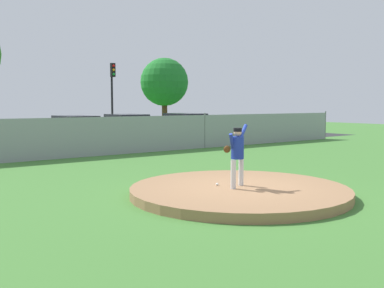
# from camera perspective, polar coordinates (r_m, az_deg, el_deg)

# --- Properties ---
(ground_plane) EXTENTS (80.00, 80.00, 0.00)m
(ground_plane) POSITION_cam_1_polar(r_m,az_deg,el_deg) (16.16, -8.48, -3.06)
(ground_plane) COLOR #427A33
(asphalt_strip) EXTENTS (44.00, 7.00, 0.01)m
(asphalt_strip) POSITION_cam_1_polar(r_m,az_deg,el_deg) (23.95, -18.10, -0.58)
(asphalt_strip) COLOR #2B2B2D
(asphalt_strip) RESTS_ON ground_plane
(pitchers_mound) EXTENTS (5.52, 5.52, 0.22)m
(pitchers_mound) POSITION_cam_1_polar(r_m,az_deg,el_deg) (11.28, 6.10, -6.05)
(pitchers_mound) COLOR #99704C
(pitchers_mound) RESTS_ON ground_plane
(pitcher_youth) EXTENTS (0.81, 0.35, 1.57)m
(pitcher_youth) POSITION_cam_1_polar(r_m,az_deg,el_deg) (11.05, 5.84, -0.90)
(pitcher_youth) COLOR silver
(pitcher_youth) RESTS_ON pitchers_mound
(baseball) EXTENTS (0.07, 0.07, 0.07)m
(baseball) POSITION_cam_1_polar(r_m,az_deg,el_deg) (11.33, 3.28, -5.21)
(baseball) COLOR white
(baseball) RESTS_ON pitchers_mound
(chainlink_fence) EXTENTS (33.85, 0.07, 1.83)m
(chainlink_fence) POSITION_cam_1_polar(r_m,az_deg,el_deg) (19.67, -14.01, 0.85)
(chainlink_fence) COLOR gray
(chainlink_fence) RESTS_ON ground_plane
(parked_car_champagne) EXTENTS (1.95, 4.68, 1.69)m
(parked_car_champagne) POSITION_cam_1_polar(r_m,az_deg,el_deg) (24.07, -14.80, 1.47)
(parked_car_champagne) COLOR tan
(parked_car_champagne) RESTS_ON ground_plane
(parked_car_slate) EXTENTS (1.95, 4.60, 1.72)m
(parked_car_slate) POSITION_cam_1_polar(r_m,az_deg,el_deg) (27.37, -0.91, 2.10)
(parked_car_slate) COLOR slate
(parked_car_slate) RESTS_ON ground_plane
(parked_car_white) EXTENTS (2.07, 4.43, 1.73)m
(parked_car_white) POSITION_cam_1_polar(r_m,az_deg,el_deg) (25.12, -8.45, 1.77)
(parked_car_white) COLOR silver
(parked_car_white) RESTS_ON ground_plane
(traffic_light_far) EXTENTS (0.28, 0.46, 4.98)m
(traffic_light_far) POSITION_cam_1_polar(r_m,az_deg,el_deg) (29.86, -10.24, 7.21)
(traffic_light_far) COLOR black
(traffic_light_far) RESTS_ON ground_plane
(tree_leaning_west) EXTENTS (4.15, 4.15, 6.27)m
(tree_leaning_west) POSITION_cam_1_polar(r_m,az_deg,el_deg) (38.62, -3.58, 7.97)
(tree_leaning_west) COLOR #4C331E
(tree_leaning_west) RESTS_ON ground_plane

